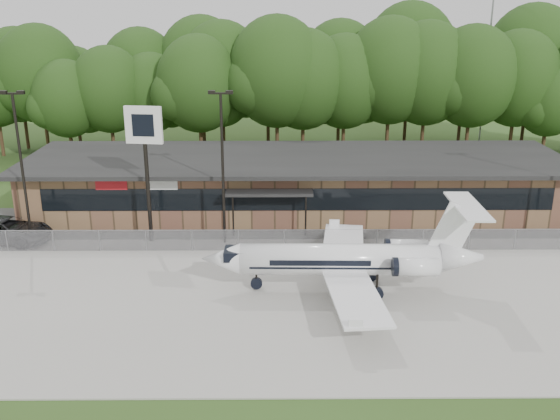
{
  "coord_description": "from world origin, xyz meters",
  "views": [
    {
      "loc": [
        -1.56,
        -22.74,
        15.44
      ],
      "look_at": [
        -1.31,
        12.0,
        3.85
      ],
      "focal_mm": 40.0,
      "sensor_mm": 36.0,
      "label": 1
    }
  ],
  "objects_px": {
    "suv": "(7,230)",
    "pole_sign": "(145,140)",
    "terminal": "(296,182)",
    "business_jet": "(349,260)"
  },
  "relations": [
    {
      "from": "suv",
      "to": "pole_sign",
      "type": "xyz_separation_m",
      "value": [
        9.75,
        -0.09,
        6.2
      ]
    },
    {
      "from": "terminal",
      "to": "pole_sign",
      "type": "relative_size",
      "value": 4.45
    },
    {
      "from": "business_jet",
      "to": "pole_sign",
      "type": "distance_m",
      "value": 15.59
    },
    {
      "from": "business_jet",
      "to": "pole_sign",
      "type": "xyz_separation_m",
      "value": [
        -12.52,
        7.74,
        5.16
      ]
    },
    {
      "from": "terminal",
      "to": "suv",
      "type": "xyz_separation_m",
      "value": [
        -19.75,
        -7.05,
        -1.33
      ]
    },
    {
      "from": "terminal",
      "to": "business_jet",
      "type": "relative_size",
      "value": 2.63
    },
    {
      "from": "terminal",
      "to": "suv",
      "type": "relative_size",
      "value": 6.75
    },
    {
      "from": "business_jet",
      "to": "suv",
      "type": "distance_m",
      "value": 23.63
    },
    {
      "from": "pole_sign",
      "to": "terminal",
      "type": "bearing_deg",
      "value": 42.79
    },
    {
      "from": "terminal",
      "to": "business_jet",
      "type": "distance_m",
      "value": 15.1
    }
  ]
}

